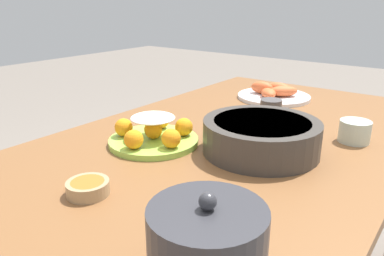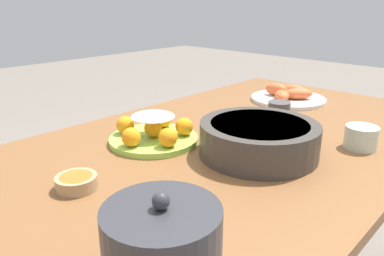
% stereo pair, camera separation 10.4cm
% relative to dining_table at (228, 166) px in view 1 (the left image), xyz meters
% --- Properties ---
extents(dining_table, '(1.60, 0.89, 0.73)m').
position_rel_dining_table_xyz_m(dining_table, '(0.00, 0.00, 0.00)').
color(dining_table, brown).
rests_on(dining_table, ground_plane).
extents(cake_plate, '(0.25, 0.25, 0.08)m').
position_rel_dining_table_xyz_m(cake_plate, '(0.15, -0.15, 0.11)').
color(cake_plate, '#99CC4C').
rests_on(cake_plate, dining_table).
extents(serving_bowl, '(0.30, 0.30, 0.09)m').
position_rel_dining_table_xyz_m(serving_bowl, '(0.03, 0.11, 0.13)').
color(serving_bowl, '#3D3833').
rests_on(serving_bowl, dining_table).
extents(sauce_bowl, '(0.09, 0.09, 0.03)m').
position_rel_dining_table_xyz_m(sauce_bowl, '(0.45, -0.06, 0.10)').
color(sauce_bowl, tan).
rests_on(sauce_bowl, dining_table).
extents(seafood_platter, '(0.29, 0.29, 0.06)m').
position_rel_dining_table_xyz_m(seafood_platter, '(-0.50, -0.10, 0.10)').
color(seafood_platter, silver).
rests_on(seafood_platter, dining_table).
extents(cup_near, '(0.07, 0.07, 0.07)m').
position_rel_dining_table_xyz_m(cup_near, '(-0.25, 0.01, 0.12)').
color(cup_near, '#4C4747').
rests_on(cup_near, dining_table).
extents(cup_far, '(0.09, 0.09, 0.06)m').
position_rel_dining_table_xyz_m(cup_far, '(-0.19, 0.29, 0.12)').
color(cup_far, beige).
rests_on(cup_far, dining_table).
extents(warming_pot, '(0.17, 0.17, 0.15)m').
position_rel_dining_table_xyz_m(warming_pot, '(0.52, 0.28, 0.15)').
color(warming_pot, '#66605B').
rests_on(warming_pot, dining_table).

